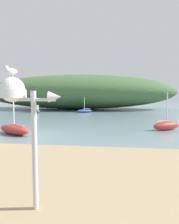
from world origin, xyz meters
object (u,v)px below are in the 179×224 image
Objects in this scene: seagull_on_radar at (11,71)px; sailboat_off_point at (84,111)px; mast_structure at (18,99)px; sailboat_far_left at (14,129)px; motorboat_outer_mooring at (36,110)px; sailboat_mid_channel at (166,125)px.

sailboat_off_point is at bearing 95.65° from seagull_on_radar.
sailboat_far_left is (-4.97, 9.06, -2.30)m from mast_structure.
sailboat_far_left is (-4.84, 9.07, -2.92)m from seagull_on_radar.
sailboat_far_left reaches higher than motorboat_outer_mooring.
sailboat_off_point is at bearing 83.26° from sailboat_far_left.
sailboat_far_left is at bearing -72.52° from motorboat_outer_mooring.
motorboat_outer_mooring is at bearing 140.14° from sailboat_mid_channel.
sailboat_far_left reaches higher than sailboat_off_point.
seagull_on_radar is at bearing -61.92° from sailboat_far_left.
sailboat_far_left is at bearing -163.91° from sailboat_mid_channel.
sailboat_mid_channel is 0.72× the size of sailboat_far_left.
sailboat_mid_channel is 1.11× the size of sailboat_off_point.
sailboat_far_left is at bearing -96.74° from sailboat_off_point.
sailboat_far_left is (-11.08, -3.20, -0.01)m from sailboat_mid_channel.
motorboat_outer_mooring is at bearing 111.63° from mast_structure.
sailboat_off_point reaches higher than motorboat_outer_mooring.
mast_structure is 0.63m from seagull_on_radar.
seagull_on_radar reaches higher than sailboat_mid_channel.
mast_structure is 1.09× the size of sailboat_off_point.
seagull_on_radar is (-0.13, -0.01, 0.62)m from mast_structure.
motorboat_outer_mooring is at bearing -170.29° from sailboat_off_point.
seagull_on_radar reaches higher than mast_structure.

